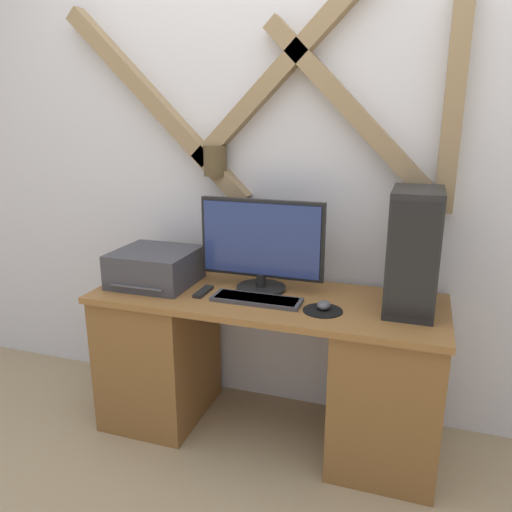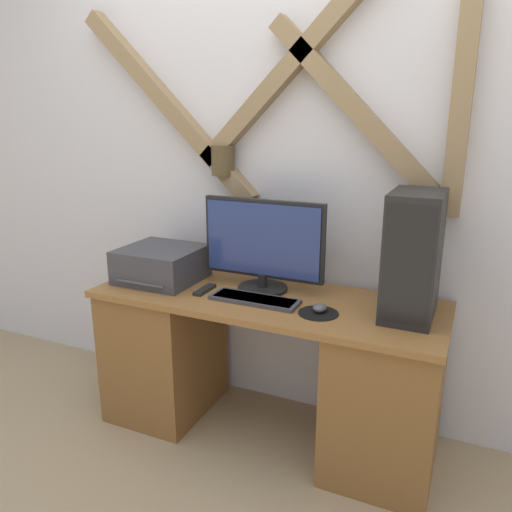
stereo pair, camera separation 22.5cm
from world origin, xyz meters
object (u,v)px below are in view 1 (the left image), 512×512
Objects in this scene: printer at (155,267)px; remote_control at (203,292)px; keyboard at (257,299)px; computer_tower at (413,251)px; monitor at (261,244)px; mouse at (324,305)px.

remote_control is at bearing -11.80° from printer.
computer_tower is (0.65, 0.12, 0.25)m from keyboard.
monitor is at bearing 8.40° from printer.
remote_control is at bearing 177.50° from mouse.
printer is at bearing 171.61° from keyboard.
keyboard reaches higher than remote_control.
remote_control is at bearing -174.17° from computer_tower.
mouse is at bearing -0.48° from keyboard.
monitor is 8.18× the size of mouse.
keyboard is 0.70m from computer_tower.
remote_control is (-0.57, 0.02, -0.01)m from mouse.
mouse is 0.14× the size of computer_tower.
printer is (-1.20, -0.03, -0.18)m from computer_tower.
monitor is at bearing 154.14° from mouse.
monitor is 0.27m from keyboard.
remote_control is at bearing -150.54° from monitor.
monitor is 0.35m from remote_control.
computer_tower is at bearing -3.58° from monitor.
printer is at bearing 174.39° from mouse.
keyboard is 0.30m from mouse.
computer_tower is 1.21m from printer.
remote_control is (-0.27, 0.02, -0.00)m from keyboard.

